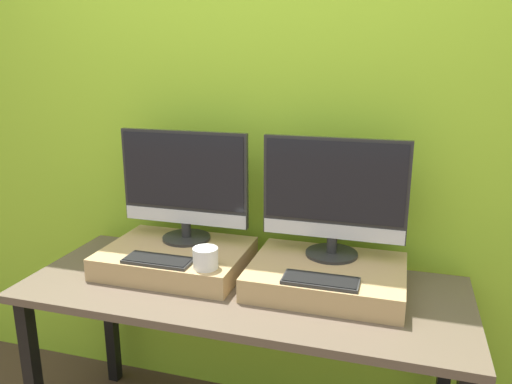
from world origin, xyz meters
The scene contains 9 objects.
wall_back centered at (0.00, 0.73, 1.30)m, with size 8.00×0.04×2.60m.
workbench centered at (0.00, 0.33, 0.66)m, with size 1.66×0.66×0.74m.
wooden_riser_left centered at (-0.31, 0.41, 0.79)m, with size 0.56×0.43×0.09m.
monitor_left centered at (-0.31, 0.51, 1.08)m, with size 0.54×0.20×0.46m.
keyboard_left centered at (-0.31, 0.26, 0.84)m, with size 0.26×0.11×0.01m.
mug centered at (-0.12, 0.26, 0.87)m, with size 0.09×0.09×0.08m.
wooden_riser_right centered at (0.31, 0.41, 0.79)m, with size 0.56×0.43×0.09m.
monitor_right centered at (0.31, 0.51, 1.08)m, with size 0.54×0.20×0.46m.
keyboard_right centered at (0.31, 0.26, 0.84)m, with size 0.26×0.11×0.01m.
Camera 1 is at (0.54, -1.30, 1.58)m, focal length 35.00 mm.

